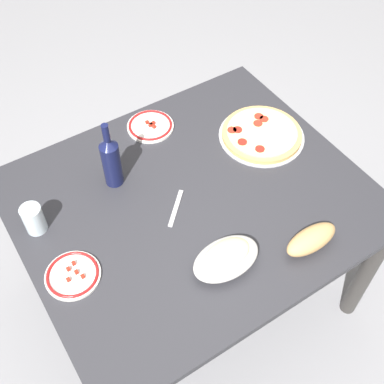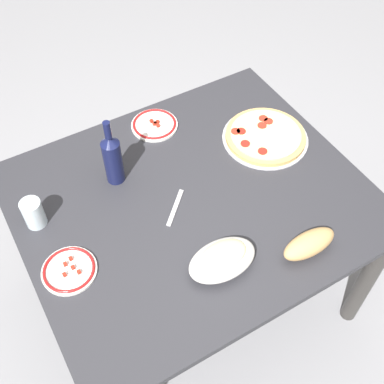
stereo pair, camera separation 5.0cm
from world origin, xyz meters
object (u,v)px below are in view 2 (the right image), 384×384
water_glass (33,213)px  bread_loaf (309,244)px  wine_bottle (112,158)px  dining_table (192,214)px  pepperoni_pizza (265,136)px  baked_pasta_dish (222,259)px  side_plate_near (154,125)px  side_plate_far (69,270)px

water_glass → bread_loaf: size_ratio=0.55×
wine_bottle → dining_table: bearing=-47.8°
dining_table → pepperoni_pizza: 0.45m
baked_pasta_dish → water_glass: bearing=134.7°
dining_table → bread_loaf: 0.48m
wine_bottle → water_glass: bearing=-171.8°
dining_table → side_plate_near: 0.43m
side_plate_far → bread_loaf: size_ratio=0.91×
wine_bottle → baked_pasta_dish: bearing=-74.8°
bread_loaf → side_plate_near: bearing=101.7°
pepperoni_pizza → dining_table: bearing=-164.6°
pepperoni_pizza → side_plate_near: bearing=140.4°
water_glass → bread_loaf: bearing=-37.2°
dining_table → wine_bottle: size_ratio=4.35×
wine_bottle → side_plate_far: size_ratio=1.57×
water_glass → side_plate_far: size_ratio=0.61×
side_plate_near → side_plate_far: size_ratio=1.06×
bread_loaf → side_plate_far: bearing=155.7°
water_glass → side_plate_near: 0.64m
dining_table → side_plate_near: (0.06, 0.41, 0.12)m
bread_loaf → water_glass: bearing=142.8°
wine_bottle → side_plate_far: 0.44m
pepperoni_pizza → side_plate_far: (-0.92, -0.18, -0.01)m
dining_table → baked_pasta_dish: bearing=-101.5°
side_plate_near → side_plate_far: (-0.56, -0.48, 0.00)m
baked_pasta_dish → side_plate_far: 0.51m
water_glass → side_plate_near: (0.59, 0.23, -0.05)m
side_plate_far → wine_bottle: bearing=44.0°
side_plate_near → pepperoni_pizza: bearing=-39.6°
bread_loaf → baked_pasta_dish: bearing=161.3°
dining_table → baked_pasta_dish: size_ratio=5.25×
dining_table → wine_bottle: (-0.20, 0.23, 0.22)m
baked_pasta_dish → side_plate_far: baked_pasta_dish is taller
wine_bottle → side_plate_near: (0.26, 0.18, -0.11)m
side_plate_near → side_plate_far: 0.74m
pepperoni_pizza → side_plate_far: size_ratio=1.91×
pepperoni_pizza → baked_pasta_dish: 0.63m
dining_table → side_plate_near: bearing=82.2°
water_glass → bread_loaf: water_glass is taller
side_plate_far → bread_loaf: bread_loaf is taller
pepperoni_pizza → bread_loaf: (-0.19, -0.51, 0.02)m
baked_pasta_dish → side_plate_far: size_ratio=1.30×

